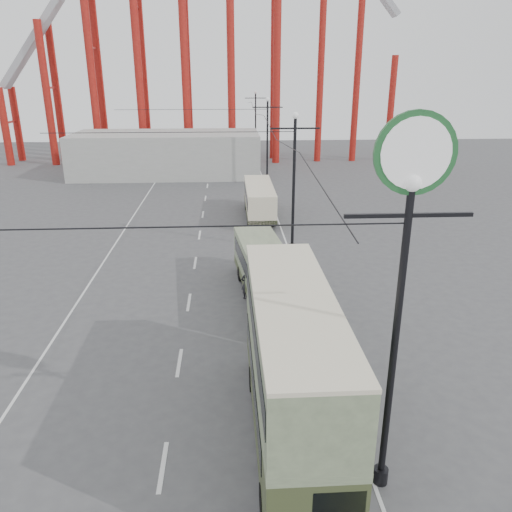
{
  "coord_description": "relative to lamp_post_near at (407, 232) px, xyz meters",
  "views": [
    {
      "loc": [
        1.19,
        -14.53,
        11.53
      ],
      "look_at": [
        2.55,
        8.84,
        3.0
      ],
      "focal_mm": 35.0,
      "sensor_mm": 36.0,
      "label": 1
    }
  ],
  "objects": [
    {
      "name": "pedestrian",
      "position": [
        -3.47,
        13.38,
        -6.99
      ],
      "size": [
        0.74,
        0.61,
        1.74
      ],
      "primitive_type": "imported",
      "rotation": [
        0.0,
        0.0,
        3.5
      ],
      "color": "black",
      "rests_on": "ground"
    },
    {
      "name": "ground",
      "position": [
        -5.6,
        3.0,
        -7.86
      ],
      "size": [
        160.0,
        160.0,
        0.0
      ],
      "primitive_type": "plane",
      "color": "#47474A",
      "rests_on": "ground"
    },
    {
      "name": "lamp_post_mid",
      "position": [
        0.0,
        21.0,
        -3.18
      ],
      "size": [
        3.2,
        0.44,
        9.32
      ],
      "color": "black",
      "rests_on": "ground"
    },
    {
      "name": "single_decker_cream",
      "position": [
        -1.71,
        29.85,
        -6.29
      ],
      "size": [
        2.33,
        8.99,
        2.79
      ],
      "rotation": [
        0.0,
        0.0,
        -0.01
      ],
      "color": "beige",
      "rests_on": "ground"
    },
    {
      "name": "fairground_shed",
      "position": [
        -11.6,
        50.0,
        -5.36
      ],
      "size": [
        22.0,
        10.0,
        5.0
      ],
      "primitive_type": "cube",
      "color": "#9E9F99",
      "rests_on": "ground"
    },
    {
      "name": "lamp_post_distant",
      "position": [
        0.0,
        65.0,
        -3.18
      ],
      "size": [
        3.2,
        0.44,
        9.32
      ],
      "color": "black",
      "rests_on": "ground"
    },
    {
      "name": "lamp_post_near",
      "position": [
        0.0,
        0.0,
        0.0
      ],
      "size": [
        3.2,
        0.44,
        10.8
      ],
      "color": "black",
      "rests_on": "ground"
    },
    {
      "name": "road_markings",
      "position": [
        -6.46,
        22.7,
        -7.86
      ],
      "size": [
        12.52,
        120.0,
        0.01
      ],
      "color": "silver",
      "rests_on": "ground"
    },
    {
      "name": "lamp_post_far",
      "position": [
        0.0,
        43.0,
        -3.18
      ],
      "size": [
        3.2,
        0.44,
        9.32
      ],
      "color": "black",
      "rests_on": "ground"
    },
    {
      "name": "double_decker_bus",
      "position": [
        -2.46,
        2.13,
        -4.93
      ],
      "size": [
        2.51,
        9.76,
        5.24
      ],
      "rotation": [
        0.0,
        0.0,
        0.0
      ],
      "color": "#3D4726",
      "rests_on": "ground"
    },
    {
      "name": "single_decker_green",
      "position": [
        -2.42,
        13.05,
        -6.3
      ],
      "size": [
        3.29,
        9.96,
        2.76
      ],
      "rotation": [
        0.0,
        0.0,
        0.11
      ],
      "color": "#687656",
      "rests_on": "ground"
    }
  ]
}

